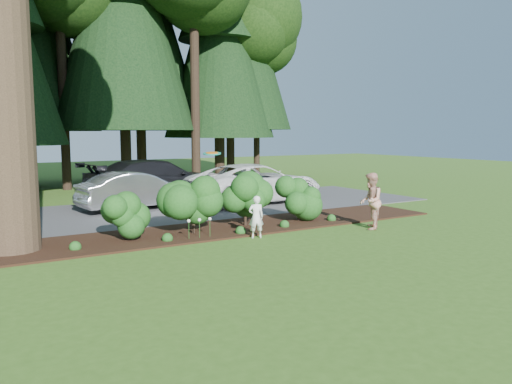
# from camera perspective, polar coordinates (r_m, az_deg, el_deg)

# --- Properties ---
(ground) EXTENTS (80.00, 80.00, 0.00)m
(ground) POSITION_cam_1_polar(r_m,az_deg,el_deg) (11.21, 0.17, -7.51)
(ground) COLOR #315217
(ground) RESTS_ON ground
(mulch_bed) EXTENTS (16.00, 2.50, 0.05)m
(mulch_bed) POSITION_cam_1_polar(r_m,az_deg,el_deg) (14.01, -6.81, -4.54)
(mulch_bed) COLOR black
(mulch_bed) RESTS_ON ground
(driveway) EXTENTS (22.00, 6.00, 0.03)m
(driveway) POSITION_cam_1_polar(r_m,az_deg,el_deg) (17.91, -12.47, -2.19)
(driveway) COLOR #38383A
(driveway) RESTS_ON ground
(shrub_row) EXTENTS (6.53, 1.60, 1.61)m
(shrub_row) POSITION_cam_1_polar(r_m,az_deg,el_deg) (14.11, -3.83, -1.20)
(shrub_row) COLOR #1A4715
(shrub_row) RESTS_ON ground
(lily_cluster) EXTENTS (0.69, 0.09, 0.57)m
(lily_cluster) POSITION_cam_1_polar(r_m,az_deg,el_deg) (13.04, -6.49, -3.29)
(lily_cluster) COLOR #1A4715
(lily_cluster) RESTS_ON ground
(car_silver_wagon) EXTENTS (4.28, 2.00, 1.36)m
(car_silver_wagon) POSITION_cam_1_polar(r_m,az_deg,el_deg) (18.35, -13.46, 0.18)
(car_silver_wagon) COLOR #B1B1B6
(car_silver_wagon) RESTS_ON driveway
(car_white_suv) EXTENTS (5.68, 2.93, 1.53)m
(car_white_suv) POSITION_cam_1_polar(r_m,az_deg,el_deg) (19.54, -0.06, 1.03)
(car_white_suv) COLOR silver
(car_white_suv) RESTS_ON driveway
(car_dark_suv) EXTENTS (6.08, 3.27, 1.67)m
(car_dark_suv) POSITION_cam_1_polar(r_m,az_deg,el_deg) (20.37, -11.35, 1.33)
(car_dark_suv) COLOR black
(car_dark_suv) RESTS_ON driveway
(child) EXTENTS (0.47, 0.38, 1.13)m
(child) POSITION_cam_1_polar(r_m,az_deg,el_deg) (13.14, 0.01, -2.87)
(child) COLOR white
(child) RESTS_ON ground
(adult) EXTENTS (1.00, 1.00, 1.63)m
(adult) POSITION_cam_1_polar(r_m,az_deg,el_deg) (14.68, 12.97, -1.02)
(adult) COLOR #A93516
(adult) RESTS_ON ground
(frisbee) EXTENTS (0.46, 0.46, 0.10)m
(frisbee) POSITION_cam_1_polar(r_m,az_deg,el_deg) (12.78, -5.05, 4.42)
(frisbee) COLOR #167A6A
(frisbee) RESTS_ON ground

